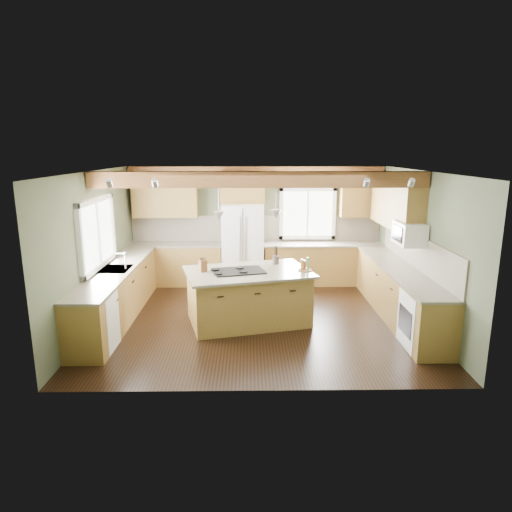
{
  "coord_description": "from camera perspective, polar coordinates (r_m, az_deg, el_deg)",
  "views": [
    {
      "loc": [
        -0.16,
        -7.68,
        2.95
      ],
      "look_at": [
        -0.04,
        0.3,
        1.08
      ],
      "focal_mm": 32.0,
      "sensor_mm": 36.0,
      "label": 1
    }
  ],
  "objects": [
    {
      "name": "wall_right",
      "position": [
        8.4,
        19.8,
        1.06
      ],
      "size": [
        0.0,
        5.0,
        5.0
      ],
      "primitive_type": "plane",
      "rotation": [
        1.57,
        0.0,
        -1.57
      ],
      "color": "#454E37",
      "rests_on": "ground"
    },
    {
      "name": "oven",
      "position": [
        7.4,
        20.36,
        -7.6
      ],
      "size": [
        0.6,
        0.72,
        0.84
      ],
      "primitive_type": "cube",
      "color": "white",
      "rests_on": "floor"
    },
    {
      "name": "bottle_tray",
      "position": [
        7.85,
        6.14,
        -1.03
      ],
      "size": [
        0.29,
        0.29,
        0.22
      ],
      "primitive_type": null,
      "rotation": [
        0.0,
        0.0,
        0.2
      ],
      "color": "brown",
      "rests_on": "island_top"
    },
    {
      "name": "upper_cab_right",
      "position": [
        9.08,
        17.11,
        6.28
      ],
      "size": [
        0.35,
        2.2,
        0.9
      ],
      "primitive_type": "cube",
      "color": "brown",
      "rests_on": "wall_right"
    },
    {
      "name": "microwave",
      "position": [
        8.23,
        18.62,
        2.69
      ],
      "size": [
        0.4,
        0.7,
        0.38
      ],
      "primitive_type": "cube",
      "color": "white",
      "rests_on": "wall_right"
    },
    {
      "name": "wall_back",
      "position": [
        10.32,
        0.03,
        3.98
      ],
      "size": [
        5.6,
        0.0,
        5.6
      ],
      "primitive_type": "plane",
      "rotation": [
        1.57,
        0.0,
        0.0
      ],
      "color": "#454E37",
      "rests_on": "ground"
    },
    {
      "name": "pendant_right",
      "position": [
        7.76,
        2.49,
        5.24
      ],
      "size": [
        0.18,
        0.18,
        0.16
      ],
      "primitive_type": "cone",
      "rotation": [
        3.14,
        0.0,
        0.0
      ],
      "color": "#B2B2B7",
      "rests_on": "ceiling"
    },
    {
      "name": "utensil_crock",
      "position": [
        8.28,
        2.5,
        -0.49
      ],
      "size": [
        0.15,
        0.15,
        0.15
      ],
      "primitive_type": "cylinder",
      "rotation": [
        0.0,
        0.0,
        0.45
      ],
      "color": "#443E37",
      "rests_on": "island_top"
    },
    {
      "name": "faucet",
      "position": [
        8.25,
        -16.02,
        -0.66
      ],
      "size": [
        0.02,
        0.02,
        0.28
      ],
      "primitive_type": "cylinder",
      "color": "#B2B2B7",
      "rests_on": "sink"
    },
    {
      "name": "cooktop",
      "position": [
        7.78,
        -2.18,
        -1.88
      ],
      "size": [
        0.97,
        0.76,
        0.02
      ],
      "primitive_type": "cube",
      "rotation": [
        0.0,
        0.0,
        0.25
      ],
      "color": "black",
      "rests_on": "island_top"
    },
    {
      "name": "backsplash_right",
      "position": [
        8.46,
        19.54,
        0.53
      ],
      "size": [
        0.03,
        3.7,
        0.58
      ],
      "primitive_type": "cube",
      "color": "brown",
      "rests_on": "wall_right"
    },
    {
      "name": "soffit_trim",
      "position": [
        10.09,
        0.04,
        10.86
      ],
      "size": [
        5.55,
        0.2,
        0.1
      ],
      "primitive_type": "cube",
      "color": "#553018",
      "rests_on": "ceiling"
    },
    {
      "name": "counter_back_right",
      "position": [
        10.23,
        8.44,
        1.48
      ],
      "size": [
        2.66,
        0.64,
        0.04
      ],
      "primitive_type": "cube",
      "color": "brown",
      "rests_on": "base_cab_back_right"
    },
    {
      "name": "refrigerator",
      "position": [
        10.02,
        -1.65,
        1.37
      ],
      "size": [
        0.9,
        0.74,
        1.8
      ],
      "primitive_type": "cube",
      "color": "silver",
      "rests_on": "floor"
    },
    {
      "name": "backsplash_back",
      "position": [
        10.32,
        0.03,
        3.47
      ],
      "size": [
        5.58,
        0.03,
        0.58
      ],
      "primitive_type": "cube",
      "color": "brown",
      "rests_on": "wall_back"
    },
    {
      "name": "island",
      "position": [
        7.96,
        -1.0,
        -5.21
      ],
      "size": [
        2.2,
        1.65,
        0.88
      ],
      "primitive_type": "cube",
      "rotation": [
        0.0,
        0.0,
        0.25
      ],
      "color": "olive",
      "rests_on": "floor"
    },
    {
      "name": "dishwasher",
      "position": [
        7.29,
        -19.64,
        -7.85
      ],
      "size": [
        0.6,
        0.6,
        0.84
      ],
      "primitive_type": "cube",
      "color": "white",
      "rests_on": "floor"
    },
    {
      "name": "upper_cab_back_left",
      "position": [
        10.22,
        -11.27,
        7.32
      ],
      "size": [
        1.4,
        0.35,
        0.9
      ],
      "primitive_type": "cube",
      "color": "brown",
      "rests_on": "wall_back"
    },
    {
      "name": "counter_left",
      "position": [
        8.33,
        -17.15,
        -1.66
      ],
      "size": [
        0.64,
        3.74,
        0.04
      ],
      "primitive_type": "cube",
      "color": "brown",
      "rests_on": "base_cab_left"
    },
    {
      "name": "base_cab_left",
      "position": [
        8.46,
        -16.94,
        -4.67
      ],
      "size": [
        0.6,
        3.7,
        0.88
      ],
      "primitive_type": "cube",
      "color": "brown",
      "rests_on": "floor"
    },
    {
      "name": "wall_left",
      "position": [
        8.29,
        -19.42,
        0.94
      ],
      "size": [
        0.0,
        5.0,
        5.0
      ],
      "primitive_type": "plane",
      "rotation": [
        1.57,
        0.0,
        1.57
      ],
      "color": "#454E37",
      "rests_on": "ground"
    },
    {
      "name": "window_left",
      "position": [
        8.28,
        -19.32,
        2.7
      ],
      "size": [
        0.04,
        1.6,
        1.05
      ],
      "primitive_type": "cube",
      "color": "white",
      "rests_on": "wall_left"
    },
    {
      "name": "counter_back_left",
      "position": [
        10.22,
        -10.03,
        1.41
      ],
      "size": [
        2.06,
        0.64,
        0.04
      ],
      "primitive_type": "cube",
      "color": "brown",
      "rests_on": "base_cab_back_left"
    },
    {
      "name": "base_cab_right",
      "position": [
        8.55,
        17.35,
        -4.51
      ],
      "size": [
        0.6,
        3.7,
        0.88
      ],
      "primitive_type": "cube",
      "color": "brown",
      "rests_on": "floor"
    },
    {
      "name": "window_back",
      "position": [
        10.34,
        6.44,
        5.32
      ],
      "size": [
        1.1,
        0.04,
        1.0
      ],
      "primitive_type": "cube",
      "color": "white",
      "rests_on": "wall_back"
    },
    {
      "name": "sink",
      "position": [
        8.33,
        -17.15,
        -1.63
      ],
      "size": [
        0.5,
        0.65,
        0.03
      ],
      "primitive_type": "cube",
      "color": "#262628",
      "rests_on": "counter_left"
    },
    {
      "name": "base_cab_back_right",
      "position": [
        10.33,
        8.35,
        -1.02
      ],
      "size": [
        2.62,
        0.6,
        0.88
      ],
      "primitive_type": "cube",
      "color": "brown",
      "rests_on": "floor"
    },
    {
      "name": "upper_cab_over_fridge",
      "position": [
        10.04,
        -1.68,
        8.61
      ],
      "size": [
        0.96,
        0.35,
        0.7
      ],
      "primitive_type": "cube",
      "color": "brown",
      "rests_on": "wall_back"
    },
    {
      "name": "ceiling_beam",
      "position": [
        7.57,
        0.35,
        9.54
      ],
      "size": [
        5.55,
        0.26,
        0.26
      ],
      "primitive_type": "cube",
      "color": "#553018",
      "rests_on": "ceiling"
    },
    {
      "name": "ceiling",
      "position": [
        7.69,
        0.33,
        10.57
      ],
      "size": [
        5.6,
        5.6,
        0.0
      ],
      "primitive_type": "plane",
      "rotation": [
        3.14,
        0.0,
        0.0
      ],
      "color": "silver",
      "rests_on": "wall_back"
    },
    {
      "name": "island_top",
      "position": [
        7.83,
        -1.01,
        -2.01
      ],
      "size": [
        2.36,
        1.81,
        0.04
      ],
      "primitive_type": "cube",
      "rotation": [
        0.0,
        0.0,
        0.25
      ],
      "color": "brown",
      "rests_on": "island"
    },
    {
      "name": "counter_right",
      "position": [
        8.43,
        17.56,
        -1.52
      ],
      "size": [
        0.64,
        3.74,
        0.04
      ],
      "primitive_type": "cube",
      "color": "brown",
      "rests_on": "base_cab_right"
    },
    {
      "name": "upper_cab_back_corner",
      "position": [
        10.35,
        12.99,
        7.31
      ],
      "size": [
        0.9,
        0.35,
        0.9
      ],
      "primitive_type": "cube",
      "color": "brown",
      "rests_on": "wall_back"
    },
    {
      "name": "pendant_left",
      "position": [
        7.52,
        -4.68,
        4.96
      ],
      "size": [
        0.18,
        0.18,
        0.16
      ],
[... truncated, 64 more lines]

